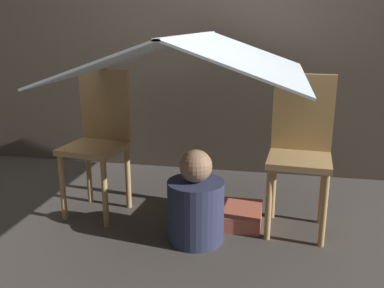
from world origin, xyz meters
TOP-DOWN VIEW (x-y plane):
  - ground_plane at (0.00, 0.00)m, footprint 8.80×8.80m
  - wall_back at (0.00, 1.30)m, footprint 7.00×0.05m
  - chair_left at (-0.63, 0.32)m, footprint 0.41×0.41m
  - chair_right at (0.65, 0.32)m, footprint 0.39×0.39m
  - sheet_canopy at (0.00, 0.25)m, footprint 1.29×1.50m
  - person_front at (0.07, 0.01)m, footprint 0.33×0.33m
  - floor_cushion at (0.23, 0.29)m, footprint 0.42×0.34m

SIDE VIEW (x-z plane):
  - ground_plane at x=0.00m, z-range 0.00..0.00m
  - floor_cushion at x=0.23m, z-range 0.00..0.10m
  - person_front at x=0.07m, z-range -0.05..0.50m
  - chair_left at x=-0.63m, z-range 0.05..0.99m
  - chair_right at x=0.65m, z-range 0.05..0.99m
  - sheet_canopy at x=0.00m, z-range 0.94..1.17m
  - wall_back at x=0.00m, z-range 0.00..2.50m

